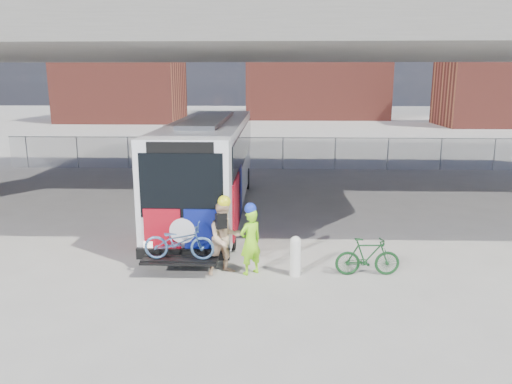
{
  "coord_description": "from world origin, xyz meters",
  "views": [
    {
      "loc": [
        0.44,
        -16.5,
        5.11
      ],
      "look_at": [
        -0.1,
        -1.09,
        1.6
      ],
      "focal_mm": 35.0,
      "sensor_mm": 36.0,
      "label": 1
    }
  ],
  "objects_px": {
    "bus": "(210,159)",
    "bollard": "(295,255)",
    "cyclist_hivis": "(250,240)",
    "bike_parked": "(368,257)",
    "cyclist_tan": "(225,237)"
  },
  "relations": [
    {
      "from": "cyclist_tan",
      "to": "bollard",
      "type": "bearing_deg",
      "value": -30.77
    },
    {
      "from": "bollard",
      "to": "cyclist_tan",
      "type": "height_order",
      "value": "cyclist_tan"
    },
    {
      "from": "cyclist_hivis",
      "to": "bike_parked",
      "type": "relative_size",
      "value": 1.14
    },
    {
      "from": "bus",
      "to": "bollard",
      "type": "height_order",
      "value": "bus"
    },
    {
      "from": "cyclist_hivis",
      "to": "cyclist_tan",
      "type": "bearing_deg",
      "value": -37.66
    },
    {
      "from": "bus",
      "to": "bike_parked",
      "type": "relative_size",
      "value": 7.53
    },
    {
      "from": "bollard",
      "to": "cyclist_hivis",
      "type": "bearing_deg",
      "value": 175.9
    },
    {
      "from": "bollard",
      "to": "bike_parked",
      "type": "bearing_deg",
      "value": 2.56
    },
    {
      "from": "bus",
      "to": "bollard",
      "type": "xyz_separation_m",
      "value": [
        3.05,
        -6.4,
        -1.52
      ]
    },
    {
      "from": "bus",
      "to": "bike_parked",
      "type": "height_order",
      "value": "bus"
    },
    {
      "from": "bus",
      "to": "cyclist_hivis",
      "type": "height_order",
      "value": "bus"
    },
    {
      "from": "bollard",
      "to": "bike_parked",
      "type": "relative_size",
      "value": 0.64
    },
    {
      "from": "bus",
      "to": "bollard",
      "type": "distance_m",
      "value": 7.25
    },
    {
      "from": "bus",
      "to": "bollard",
      "type": "bearing_deg",
      "value": -64.55
    },
    {
      "from": "bollard",
      "to": "bike_parked",
      "type": "height_order",
      "value": "bollard"
    }
  ]
}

